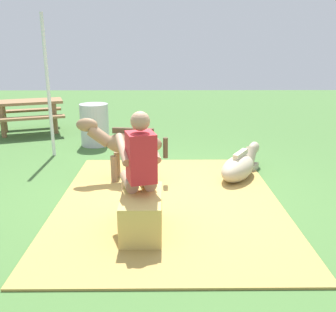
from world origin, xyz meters
The scene contains 9 objects.
ground_plane centered at (0.00, 0.00, 0.00)m, with size 24.00×24.00×0.00m, color #426B33.
hay_patch centered at (-0.24, -0.04, 0.01)m, with size 3.56×2.84×0.02m, color #AD8C47.
hay_bale centered at (-1.03, 0.26, 0.22)m, with size 0.79×0.43×0.45m, color tan.
person_seated centered at (-0.87, 0.29, 0.73)m, with size 0.71×0.53×1.33m.
pony_standing centered at (0.56, 0.55, 0.58)m, with size 0.42×1.35×0.95m.
pony_lying centered at (0.70, -1.14, 0.19)m, with size 1.28×0.93×0.42m.
water_barrel centered at (2.66, 1.42, 0.42)m, with size 0.56×0.56×0.84m, color #B2B2B7.
tent_pole_right centered at (1.92, 2.06, 1.24)m, with size 0.06×0.06×2.49m, color silver.
picnic_bench centered at (3.75, 3.12, 0.58)m, with size 1.73×1.85×0.75m.
Camera 1 is at (-4.65, 0.01, 1.97)m, focal length 39.50 mm.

